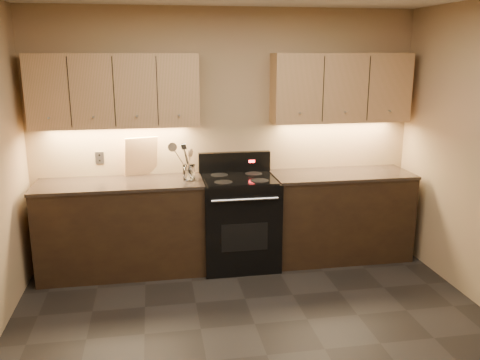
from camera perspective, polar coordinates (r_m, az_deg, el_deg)
floor at (r=3.95m, az=3.04°, el=-19.04°), size 4.00×4.00×0.00m
wall_back at (r=5.34m, az=-1.56°, el=4.90°), size 4.00×0.04×2.60m
counter_left at (r=5.21m, az=-13.11°, el=-5.20°), size 1.62×0.62×0.93m
counter_right at (r=5.55m, az=11.14°, el=-3.89°), size 1.46×0.62×0.93m
stove at (r=5.24m, az=-0.12°, el=-4.53°), size 0.76×0.68×1.14m
upper_cab_left at (r=5.09m, az=-13.87°, el=9.71°), size 1.60×0.30×0.70m
upper_cab_right at (r=5.43m, az=11.25°, el=10.11°), size 1.44×0.30×0.70m
outlet_plate at (r=5.34m, az=-15.49°, el=2.42°), size 0.08×0.01×0.12m
utensil_crock at (r=5.06m, az=-5.75°, el=0.83°), size 0.15×0.15×0.15m
cutting_board at (r=5.25m, az=-11.05°, el=2.62°), size 0.35×0.20×0.41m
wooden_spoon at (r=5.03m, az=-6.11°, el=1.80°), size 0.12×0.09×0.29m
black_turner at (r=5.03m, az=-5.58°, el=2.23°), size 0.16×0.13×0.38m
steel_spatula at (r=5.04m, az=-5.37°, el=2.33°), size 0.18×0.14×0.39m
steel_skimmer at (r=5.01m, az=-5.45°, el=2.35°), size 0.28×0.15×0.39m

